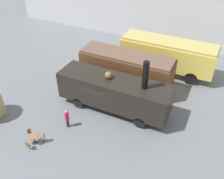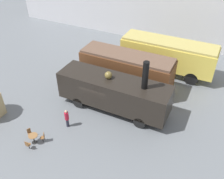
% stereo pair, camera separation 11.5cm
% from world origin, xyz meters
% --- Properties ---
extents(ground_plane, '(80.00, 80.00, 0.00)m').
position_xyz_m(ground_plane, '(0.00, 0.00, 0.00)').
color(ground_plane, slate).
extents(backdrop_wall, '(44.00, 0.15, 9.00)m').
position_xyz_m(backdrop_wall, '(0.00, 15.77, 4.50)').
color(backdrop_wall, silver).
rests_on(backdrop_wall, ground_plane).
extents(passenger_coach_vintage, '(9.97, 2.86, 3.70)m').
position_xyz_m(passenger_coach_vintage, '(3.80, 8.70, 2.26)').
color(passenger_coach_vintage, '#E0C64C').
rests_on(passenger_coach_vintage, ground_plane).
extents(passenger_coach_wooden, '(9.17, 2.79, 3.59)m').
position_xyz_m(passenger_coach_wooden, '(0.88, 4.31, 2.08)').
color(passenger_coach_wooden, brown).
rests_on(passenger_coach_wooden, ground_plane).
extents(steam_locomotive, '(9.91, 2.74, 5.54)m').
position_xyz_m(steam_locomotive, '(1.37, 0.41, 1.93)').
color(steam_locomotive, black).
rests_on(steam_locomotive, ground_plane).
extents(cafe_table_near, '(0.72, 0.72, 0.77)m').
position_xyz_m(cafe_table_near, '(-2.40, -6.01, 0.56)').
color(cafe_table_near, black).
rests_on(cafe_table_near, ground_plane).
extents(cafe_chair_0, '(0.40, 0.38, 0.87)m').
position_xyz_m(cafe_chair_0, '(-3.06, -5.70, 0.51)').
color(cafe_chair_0, black).
rests_on(cafe_chair_0, ground_plane).
extents(cafe_chair_1, '(0.36, 0.36, 0.87)m').
position_xyz_m(cafe_chair_1, '(-2.34, -6.74, 0.51)').
color(cafe_chair_1, black).
rests_on(cafe_chair_1, ground_plane).
extents(cafe_chair_2, '(0.40, 0.40, 0.87)m').
position_xyz_m(cafe_chair_2, '(-1.80, -5.59, 0.51)').
color(cafe_chair_2, black).
rests_on(cafe_chair_2, ground_plane).
extents(visitor_person, '(0.34, 0.34, 1.73)m').
position_xyz_m(visitor_person, '(-1.08, -3.36, 0.94)').
color(visitor_person, '#262633').
rests_on(visitor_person, ground_plane).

